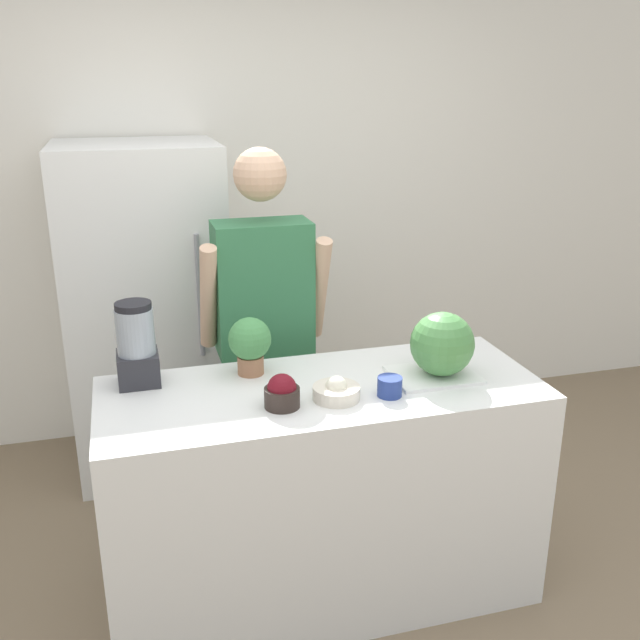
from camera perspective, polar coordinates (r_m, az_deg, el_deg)
wall_back at (r=4.07m, az=-6.29°, el=9.28°), size 8.00×0.06×2.60m
counter_island at (r=2.85m, az=0.18°, el=-13.61°), size 1.63×0.65×0.90m
refrigerator at (r=3.74m, az=-13.65°, el=0.69°), size 0.78×0.72×1.68m
person at (r=3.16m, az=-4.47°, el=-1.45°), size 0.55×0.27×1.71m
cutting_board at (r=2.75m, az=9.05°, el=-4.37°), size 0.32×0.24×0.01m
watermelon at (r=2.70m, az=9.75°, el=-1.90°), size 0.24×0.24×0.24m
bowl_cherries at (r=2.46m, az=-3.06°, el=-5.84°), size 0.12×0.12×0.12m
bowl_cream at (r=2.53m, az=1.32°, el=-5.70°), size 0.17×0.17×0.09m
bowl_small_blue at (r=2.56m, az=5.60°, el=-5.32°), size 0.09×0.09×0.07m
blender at (r=2.69m, az=-14.47°, el=-1.98°), size 0.15×0.15×0.31m
potted_plant at (r=2.71m, az=-5.63°, el=-1.81°), size 0.16×0.16×0.22m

